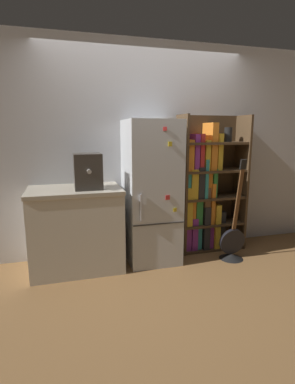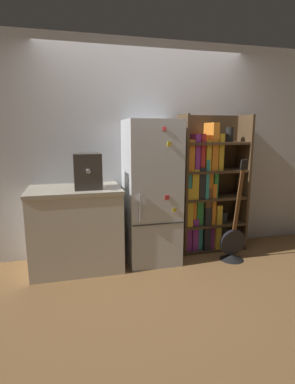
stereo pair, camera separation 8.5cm
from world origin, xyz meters
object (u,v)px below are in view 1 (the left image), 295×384
(refrigerator, at_px, (151,192))
(guitar, at_px, (232,245))
(espresso_machine, at_px, (88,171))
(bookshelf, at_px, (204,192))

(refrigerator, bearing_deg, guitar, -16.76)
(refrigerator, xyz_separation_m, espresso_machine, (-0.73, -0.07, 0.28))
(refrigerator, relative_size, bookshelf, 0.96)
(bookshelf, distance_m, espresso_machine, 1.54)
(refrigerator, xyz_separation_m, bookshelf, (0.76, 0.15, -0.06))
(espresso_machine, bearing_deg, bookshelf, 8.64)
(guitar, bearing_deg, refrigerator, 163.24)
(bookshelf, relative_size, guitar, 1.41)
(espresso_machine, height_order, guitar, espresso_machine)
(bookshelf, height_order, guitar, bookshelf)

